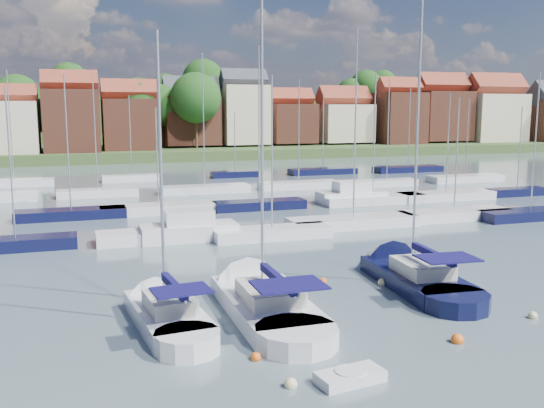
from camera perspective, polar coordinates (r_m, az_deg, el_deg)
name	(u,v)px	position (r m, az deg, el deg)	size (l,w,h in m)	color
ground	(205,198)	(65.17, -6.35, 0.57)	(260.00, 260.00, 0.00)	#4C5F67
sailboat_left	(162,310)	(28.87, -10.33, -9.82)	(3.69, 10.43, 13.95)	silver
sailboat_centre	(255,295)	(30.57, -1.58, -8.60)	(3.53, 13.19, 17.81)	silver
sailboat_navy	(403,272)	(35.44, 12.23, -6.30)	(4.16, 12.68, 17.25)	black
tender	(350,377)	(22.48, 7.36, -15.84)	(2.59, 1.48, 0.53)	silver
buoy_b	(291,387)	(22.08, 1.77, -16.84)	(0.47, 0.47, 0.47)	beige
buoy_c	(275,337)	(26.33, 0.30, -12.39)	(0.50, 0.50, 0.50)	#D85914
buoy_d	(457,342)	(26.89, 17.04, -12.35)	(0.55, 0.55, 0.55)	#D85914
buoy_e	(382,285)	(34.10, 10.33, -7.47)	(0.51, 0.51, 0.51)	beige
buoy_f	(533,318)	(30.94, 23.33, -9.83)	(0.44, 0.44, 0.44)	beige
buoy_g	(323,283)	(33.91, 4.83, -7.45)	(0.43, 0.43, 0.43)	#D85914
buoy_h	(256,360)	(24.17, -1.54, -14.44)	(0.41, 0.41, 0.41)	#D85914
marina_field	(233,200)	(60.85, -3.67, 0.41)	(79.62, 41.41, 15.93)	silver
far_shore_town	(138,127)	(156.63, -12.53, 7.10)	(212.46, 90.00, 22.27)	#3C4D26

